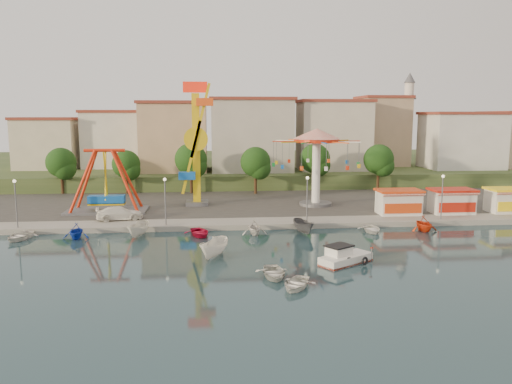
{
  "coord_description": "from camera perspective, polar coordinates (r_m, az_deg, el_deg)",
  "views": [
    {
      "loc": [
        -2.87,
        -42.32,
        12.69
      ],
      "look_at": [
        2.23,
        14.0,
        4.0
      ],
      "focal_mm": 35.0,
      "sensor_mm": 36.0,
      "label": 1
    }
  ],
  "objects": [
    {
      "name": "booth_mid",
      "position": [
        66.78,
        21.46,
        -0.95
      ],
      "size": [
        5.4,
        3.78,
        3.08
      ],
      "color": "white",
      "rests_on": "quay_deck"
    },
    {
      "name": "cabin_motorboat",
      "position": [
        44.22,
        10.06,
        -7.44
      ],
      "size": [
        5.21,
        4.3,
        1.75
      ],
      "rotation": [
        0.0,
        0.0,
        0.57
      ],
      "color": "white",
      "rests_on": "ground"
    },
    {
      "name": "building_6",
      "position": [
        102.57,
        22.25,
        6.13
      ],
      "size": [
        8.23,
        8.98,
        12.36
      ],
      "primitive_type": "cube",
      "color": "silver",
      "rests_on": "hill_terrace"
    },
    {
      "name": "lamp_post_2",
      "position": [
        57.18,
        5.86,
        -0.96
      ],
      "size": [
        0.14,
        0.14,
        5.0
      ],
      "primitive_type": "cylinder",
      "color": "#59595E",
      "rests_on": "quay_deck"
    },
    {
      "name": "tree_2",
      "position": [
        78.48,
        -7.45,
        3.71
      ],
      "size": [
        5.02,
        5.02,
        7.85
      ],
      "color": "#382314",
      "rests_on": "quay_deck"
    },
    {
      "name": "building_7",
      "position": [
        112.77,
        26.44,
        5.13
      ],
      "size": [
        11.59,
        10.93,
        8.76
      ],
      "primitive_type": "cube",
      "color": "beige",
      "rests_on": "hill_terrace"
    },
    {
      "name": "skiff",
      "position": [
        45.21,
        -4.78,
        -6.45
      ],
      "size": [
        3.42,
        4.8,
        1.74
      ],
      "primitive_type": "imported",
      "rotation": [
        0.0,
        0.0,
        -0.43
      ],
      "color": "white",
      "rests_on": "ground"
    },
    {
      "name": "ground",
      "position": [
        44.27,
        -1.25,
        -7.92
      ],
      "size": [
        200.0,
        200.0,
        0.0
      ],
      "primitive_type": "plane",
      "color": "#143038",
      "rests_on": "ground"
    },
    {
      "name": "tree_1",
      "position": [
        80.0,
        -14.62,
        3.08
      ],
      "size": [
        4.35,
        4.35,
        6.8
      ],
      "color": "#382314",
      "rests_on": "quay_deck"
    },
    {
      "name": "booth_left",
      "position": [
        64.02,
        15.99,
        -1.07
      ],
      "size": [
        5.4,
        3.78,
        3.08
      ],
      "color": "white",
      "rests_on": "quay_deck"
    },
    {
      "name": "building_1",
      "position": [
        95.65,
        -16.36,
        5.16
      ],
      "size": [
        12.33,
        9.01,
        8.63
      ],
      "primitive_type": "cube",
      "color": "silver",
      "rests_on": "hill_terrace"
    },
    {
      "name": "asphalt_pad",
      "position": [
        73.37,
        -2.86,
        -0.76
      ],
      "size": [
        90.0,
        28.0,
        0.01
      ],
      "primitive_type": "cube",
      "color": "#4C4944",
      "rests_on": "quay_deck"
    },
    {
      "name": "lamp_post_1",
      "position": [
        56.37,
        -10.32,
        -1.2
      ],
      "size": [
        0.14,
        0.14,
        5.0
      ],
      "primitive_type": "cylinder",
      "color": "#59595E",
      "rests_on": "quay_deck"
    },
    {
      "name": "van",
      "position": [
        60.53,
        -15.32,
        -2.36
      ],
      "size": [
        5.64,
        3.24,
        1.54
      ],
      "primitive_type": "imported",
      "rotation": [
        0.0,
        0.0,
        1.79
      ],
      "color": "white",
      "rests_on": "quay_deck"
    },
    {
      "name": "building_4",
      "position": [
        97.16,
        7.92,
        5.66
      ],
      "size": [
        10.75,
        9.23,
        9.24
      ],
      "primitive_type": "cube",
      "color": "beige",
      "rests_on": "hill_terrace"
    },
    {
      "name": "quay_deck",
      "position": [
        105.09,
        -3.57,
        1.95
      ],
      "size": [
        200.0,
        100.0,
        0.6
      ],
      "primitive_type": "cube",
      "color": "#9E998E",
      "rests_on": "ground"
    },
    {
      "name": "tree_0",
      "position": [
        82.91,
        -21.38,
        3.14
      ],
      "size": [
        4.6,
        4.6,
        7.19
      ],
      "color": "#382314",
      "rests_on": "quay_deck"
    },
    {
      "name": "moored_boat_0",
      "position": [
        57.1,
        -25.43,
        -4.56
      ],
      "size": [
        3.58,
        4.35,
        0.79
      ],
      "primitive_type": "imported",
      "rotation": [
        0.0,
        0.0,
        -0.26
      ],
      "color": "silver",
      "rests_on": "ground"
    },
    {
      "name": "moored_boat_2",
      "position": [
        54.0,
        -13.27,
        -4.21
      ],
      "size": [
        2.53,
        4.42,
        1.61
      ],
      "primitive_type": "imported",
      "rotation": [
        0.0,
        0.0,
        -0.25
      ],
      "color": "silver",
      "rests_on": "ground"
    },
    {
      "name": "minaret",
      "position": [
        103.86,
        16.99,
        8.28
      ],
      "size": [
        2.8,
        2.8,
        18.0
      ],
      "color": "silver",
      "rests_on": "hill_terrace"
    },
    {
      "name": "tree_4",
      "position": [
        81.73,
        6.77,
        3.8
      ],
      "size": [
        4.86,
        4.86,
        7.6
      ],
      "color": "#382314",
      "rests_on": "quay_deck"
    },
    {
      "name": "moored_boat_5",
      "position": [
        54.37,
        5.46,
        -3.95
      ],
      "size": [
        2.37,
        4.29,
        1.57
      ],
      "primitive_type": "imported",
      "rotation": [
        0.0,
        0.0,
        0.22
      ],
      "color": "#4F4E53",
      "rests_on": "ground"
    },
    {
      "name": "kamikaze_tower",
      "position": [
        67.42,
        -6.75,
        5.19
      ],
      "size": [
        3.95,
        3.1,
        16.5
      ],
      "color": "#59595E",
      "rests_on": "quay_deck"
    },
    {
      "name": "moored_boat_1",
      "position": [
        55.28,
        -19.87,
        -4.21
      ],
      "size": [
        2.75,
        3.16,
        1.61
      ],
      "primitive_type": "imported",
      "rotation": [
        0.0,
        0.0,
        0.04
      ],
      "color": "#1435B6",
      "rests_on": "ground"
    },
    {
      "name": "building_5",
      "position": [
        99.21,
        15.73,
        6.05
      ],
      "size": [
        12.77,
        10.96,
        11.21
      ],
      "primitive_type": "cube",
      "color": "tan",
      "rests_on": "hill_terrace"
    },
    {
      "name": "moored_boat_6",
      "position": [
        56.33,
        13.07,
        -4.12
      ],
      "size": [
        2.67,
        3.67,
        0.74
      ],
      "primitive_type": "imported",
      "rotation": [
        0.0,
        0.0,
        -0.03
      ],
      "color": "white",
      "rests_on": "ground"
    },
    {
      "name": "rowboat_b",
      "position": [
        37.69,
        4.58,
        -10.38
      ],
      "size": [
        3.83,
        4.24,
        0.72
      ],
      "primitive_type": "imported",
      "rotation": [
        0.0,
        0.0,
        -0.49
      ],
      "color": "white",
      "rests_on": "ground"
    },
    {
      "name": "building_3",
      "position": [
        91.65,
        0.14,
        5.55
      ],
      "size": [
        12.59,
        10.5,
        9.2
      ],
      "primitive_type": "cube",
      "color": "beige",
      "rests_on": "hill_terrace"
    },
    {
      "name": "tree_3",
      "position": [
        77.32,
        -0.05,
        3.44
      ],
      "size": [
        4.68,
        4.68,
        7.32
      ],
      "color": "#382314",
      "rests_on": "quay_deck"
    },
    {
      "name": "building_0",
      "position": [
        93.57,
        -24.32,
        5.67
      ],
      "size": [
        9.26,
        9.53,
        11.87
      ],
      "primitive_type": "cube",
      "color": "beige",
      "rests_on": "hill_terrace"
    },
    {
      "name": "hill_terrace",
      "position": [
        109.92,
        -3.65,
        2.87
      ],
      "size": [
        200.0,
        60.0,
        3.0
      ],
      "primitive_type": "cube",
      "color": "#384C26",
      "rests_on": "ground"
    },
    {
      "name": "lamp_post_0",
      "position": [
        59.99,
        -25.73,
        -1.34
      ],
      "size": [
        0.14,
        0.14,
        5.0
      ],
      "primitive_type": "cylinder",
      "color": "#59595E",
      "rests_on": "quay_deck"
    },
    {
      "name": "pirate_ship_ride",
      "position": [
        65.47,
        -16.78,
        1.08
      ],
      "size": [
        10.0,
        5.0,
        8.0
      ],
      "color": "#59595E",
      "rests_on": "quay_deck"
    },
    {
      "name": "lamp_post_3",
      "position": [
        62.24,
        20.48,
        -0.68
      ],
      "size": [
        0.14,
        0.14,
        5.0
      ],
      "primitive_type": "cylinder",
      "color": "#59595E",
      "rests_on": "quay_deck"
    },
    {
      "name": "building_2",
      "position": [
        94.51,
        -8.44,
        6.17
      ],
      "size": [
        11.95,
        9.28,
        11.23
      ],
      "primitive_type": "cube",
      "color": "tan",
      "rests_on": "hill_terrace"
    },
    {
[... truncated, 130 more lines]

